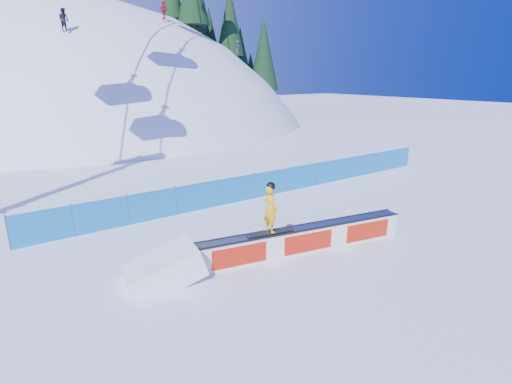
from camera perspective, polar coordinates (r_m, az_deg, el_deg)
ground at (r=16.35m, az=11.91°, el=-4.10°), size 160.00×160.00×0.00m
snow_hill at (r=58.45m, az=-21.40°, el=-8.61°), size 64.00×64.00×64.00m
treeline at (r=60.61m, az=-2.52°, el=21.00°), size 18.73×12.56×19.81m
safety_fence at (r=19.31m, az=2.22°, el=1.33°), size 22.05×0.05×1.30m
rail_box at (r=13.30m, az=6.95°, el=-6.71°), size 7.36×1.93×0.89m
snow_ramp at (r=11.96m, az=-12.89°, el=-12.15°), size 2.47×1.80×1.40m
snowboarder at (r=12.26m, az=2.07°, el=-2.32°), size 1.60×0.58×1.64m
distant_skiers at (r=43.03m, az=-16.55°, el=23.22°), size 19.68×9.81×6.96m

